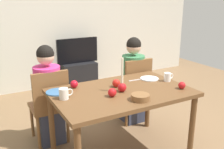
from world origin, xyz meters
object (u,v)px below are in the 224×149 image
(person_left_child, at_px, (49,97))
(mug_right, at_px, (168,77))
(dining_table, at_px, (121,98))
(candle_centerpiece, at_px, (122,85))
(apple_by_left_plate, at_px, (116,83))
(apple_by_right_mug, at_px, (182,85))
(chair_right, at_px, (134,86))
(tv, at_px, (78,51))
(mug_left, at_px, (64,94))
(plate_right, at_px, (149,79))
(apple_far_edge, at_px, (74,84))
(apple_near_candle, at_px, (112,92))
(person_right_child, at_px, (133,82))
(tv_stand, at_px, (78,75))
(bowl_walnuts, at_px, (140,97))
(chair_left, at_px, (50,103))
(plate_left, at_px, (57,92))

(person_left_child, xyz_separation_m, mug_right, (1.21, -0.62, 0.23))
(dining_table, height_order, candle_centerpiece, candle_centerpiece)
(apple_by_left_plate, relative_size, apple_by_right_mug, 1.12)
(chair_right, distance_m, tv, 1.71)
(dining_table, relative_size, chair_right, 1.56)
(mug_left, bearing_deg, plate_right, 5.67)
(chair_right, xyz_separation_m, apple_far_edge, (-0.95, -0.29, 0.28))
(mug_left, bearing_deg, chair_right, 25.12)
(apple_near_candle, bearing_deg, dining_table, 30.73)
(person_right_child, distance_m, apple_by_right_mug, 0.92)
(tv_stand, bearing_deg, bowl_walnuts, -98.63)
(apple_far_edge, bearing_deg, chair_left, 124.34)
(tv, height_order, apple_far_edge, tv)
(chair_left, bearing_deg, bowl_walnuts, -55.65)
(apple_by_left_plate, bearing_deg, tv_stand, 79.28)
(candle_centerpiece, height_order, apple_by_left_plate, candle_centerpiece)
(tv, height_order, apple_by_left_plate, tv)
(bowl_walnuts, distance_m, apple_by_right_mug, 0.56)
(plate_left, relative_size, apple_by_right_mug, 2.87)
(plate_right, bearing_deg, plate_left, 175.26)
(dining_table, relative_size, tv_stand, 2.19)
(person_right_child, xyz_separation_m, mug_right, (0.06, -0.62, 0.23))
(person_left_child, height_order, apple_near_candle, person_left_child)
(dining_table, distance_m, candle_centerpiece, 0.16)
(chair_left, distance_m, chair_right, 1.15)
(person_left_child, xyz_separation_m, tv_stand, (1.01, 1.66, -0.33))
(candle_centerpiece, height_order, apple_by_right_mug, candle_centerpiece)
(person_left_child, bearing_deg, chair_left, -90.00)
(dining_table, bearing_deg, candle_centerpiece, -105.95)
(candle_centerpiece, xyz_separation_m, plate_right, (0.49, 0.20, -0.06))
(person_right_child, height_order, plate_right, person_right_child)
(chair_left, bearing_deg, apple_by_left_plate, -38.64)
(candle_centerpiece, bearing_deg, person_left_child, 131.25)
(person_left_child, distance_m, bowl_walnuts, 1.14)
(chair_left, height_order, person_right_child, person_right_child)
(tv, bearing_deg, bowl_walnuts, -98.63)
(tv, relative_size, candle_centerpiece, 2.25)
(bowl_walnuts, bearing_deg, mug_left, 149.02)
(plate_left, relative_size, bowl_walnuts, 1.27)
(bowl_walnuts, bearing_deg, dining_table, 95.41)
(person_left_child, relative_size, tv, 1.48)
(person_right_child, bearing_deg, candle_centerpiece, -130.62)
(plate_left, bearing_deg, candle_centerpiece, -26.29)
(candle_centerpiece, xyz_separation_m, apple_by_right_mug, (0.59, -0.23, -0.03))
(dining_table, distance_m, bowl_walnuts, 0.32)
(tv_stand, relative_size, tv, 0.81)
(plate_right, height_order, apple_near_candle, apple_near_candle)
(chair_right, distance_m, apple_far_edge, 1.04)
(plate_right, relative_size, apple_far_edge, 2.60)
(plate_left, bearing_deg, chair_left, 89.15)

